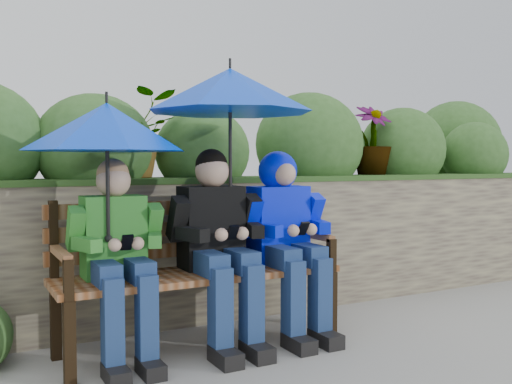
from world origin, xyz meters
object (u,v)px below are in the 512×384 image
boy_right (286,227)px  umbrella_right (230,90)px  umbrella_left (107,127)px  boy_left (118,250)px  park_bench (196,262)px  boy_middle (218,238)px

boy_right → umbrella_right: size_ratio=1.14×
umbrella_left → boy_left: bearing=6.2°
boy_right → park_bench: bearing=172.8°
park_bench → umbrella_right: umbrella_right is taller
boy_middle → umbrella_right: size_ratio=1.15×
park_bench → boy_middle: 0.21m
boy_middle → umbrella_right: 0.92m
boy_left → umbrella_right: umbrella_right is taller
umbrella_left → umbrella_right: (0.77, 0.03, 0.25)m
boy_right → umbrella_left: umbrella_left is taller
boy_left → umbrella_left: (-0.05, -0.01, 0.69)m
boy_left → umbrella_left: bearing=-173.8°
park_bench → boy_left: 0.53m
boy_middle → boy_left: bearing=179.4°
boy_left → boy_middle: 0.62m
boy_middle → boy_right: 0.49m
boy_right → umbrella_right: (-0.39, 0.02, 0.87)m
boy_right → umbrella_left: size_ratio=1.33×
umbrella_right → boy_left: bearing=-177.9°
boy_left → boy_middle: (0.62, -0.01, 0.03)m
boy_middle → park_bench: bearing=141.1°
boy_middle → umbrella_left: 0.94m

